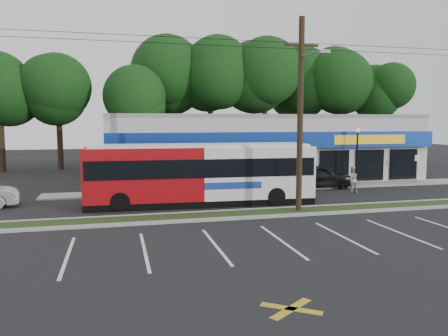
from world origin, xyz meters
TOP-DOWN VIEW (x-y plane):
  - ground at (0.00, 0.00)m, footprint 120.00×120.00m
  - grass_strip at (0.00, 1.00)m, footprint 40.00×1.60m
  - curb_south at (0.00, 0.15)m, footprint 40.00×0.25m
  - curb_north at (0.00, 1.85)m, footprint 40.00×0.25m
  - sidewalk at (5.00, 9.00)m, footprint 32.00×2.20m
  - strip_mall at (5.50, 15.91)m, footprint 25.00×12.55m
  - utility_pole at (2.83, 0.93)m, footprint 50.00×2.77m
  - lamp_post at (11.00, 8.80)m, footprint 0.30×0.30m
  - sign_post at (16.00, 8.57)m, footprint 0.45×0.10m
  - tree_line at (4.00, 26.00)m, footprint 46.76×6.76m
  - metrobus at (-1.52, 4.50)m, footprint 13.05×3.36m
  - car_dark at (7.73, 8.50)m, footprint 5.14×2.27m
  - pedestrian_a at (6.86, 8.50)m, footprint 0.80×0.64m
  - pedestrian_b at (9.00, 6.00)m, footprint 0.91×0.72m

SIDE VIEW (x-z plane):
  - ground at x=0.00m, z-range 0.00..0.00m
  - sidewalk at x=5.00m, z-range 0.00..0.10m
  - grass_strip at x=0.00m, z-range 0.00..0.12m
  - curb_south at x=0.00m, z-range 0.00..0.14m
  - curb_north at x=0.00m, z-range 0.00..0.14m
  - car_dark at x=7.73m, z-range 0.00..1.72m
  - pedestrian_b at x=9.00m, z-range 0.00..1.80m
  - pedestrian_a at x=6.86m, z-range 0.00..1.92m
  - sign_post at x=16.00m, z-range 0.44..2.67m
  - metrobus at x=-1.52m, z-range 0.10..3.58m
  - strip_mall at x=5.50m, z-range 0.00..5.30m
  - lamp_post at x=11.00m, z-range 0.55..4.80m
  - utility_pole at x=2.83m, z-range 0.41..10.41m
  - tree_line at x=4.00m, z-range 2.50..14.33m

